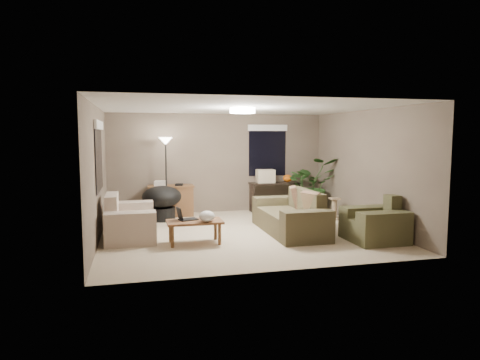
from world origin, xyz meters
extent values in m
plane|color=#BDA98D|center=(0.00, 0.00, 0.00)|extent=(5.50, 5.50, 0.00)
plane|color=white|center=(0.00, 0.00, 2.50)|extent=(5.50, 5.50, 0.00)
plane|color=#6F6152|center=(0.00, 2.50, 1.25)|extent=(5.50, 0.00, 5.50)
plane|color=#6F6152|center=(0.00, -2.50, 1.25)|extent=(5.50, 0.00, 5.50)
plane|color=#6F6152|center=(-2.75, 0.00, 1.25)|extent=(0.00, 5.00, 5.00)
plane|color=#6F6152|center=(2.75, 0.00, 1.25)|extent=(0.00, 5.00, 5.00)
cube|color=brown|center=(0.93, -0.19, 0.21)|extent=(0.95, 1.48, 0.42)
cube|color=#4C452D|center=(1.30, -0.19, 0.64)|extent=(0.22, 1.48, 0.43)
cube|color=#453F29|center=(0.93, -1.11, 0.30)|extent=(0.95, 0.36, 0.60)
cube|color=#4A442C|center=(0.93, 0.73, 0.30)|extent=(0.95, 0.36, 0.60)
cube|color=#8C7251|center=(1.23, -0.64, 0.65)|extent=(0.37, 0.50, 0.47)
cube|color=#8C7251|center=(1.23, 0.26, 0.65)|extent=(0.37, 0.50, 0.47)
cube|color=beige|center=(-2.18, 0.13, 0.21)|extent=(0.90, 0.88, 0.42)
cube|color=beige|center=(-2.52, 0.13, 0.64)|extent=(0.22, 0.88, 0.43)
cube|color=beige|center=(-2.18, -0.49, 0.30)|extent=(0.90, 0.36, 0.60)
cube|color=beige|center=(-2.18, 0.75, 0.30)|extent=(0.90, 0.36, 0.60)
cube|color=#49482C|center=(2.21, -1.24, 0.21)|extent=(0.95, 0.28, 0.42)
cube|color=#47462B|center=(2.58, -1.24, 0.64)|extent=(0.22, 0.28, 0.43)
cube|color=brown|center=(2.21, -1.56, 0.30)|extent=(0.95, 0.36, 0.60)
cube|color=#49472B|center=(2.21, -0.92, 0.30)|extent=(0.95, 0.36, 0.60)
cube|color=brown|center=(-1.05, -0.62, 0.40)|extent=(1.00, 0.55, 0.04)
cylinder|color=brown|center=(-1.47, -0.82, 0.19)|extent=(0.06, 0.06, 0.38)
cylinder|color=brown|center=(-0.63, -0.82, 0.19)|extent=(0.06, 0.06, 0.38)
cylinder|color=brown|center=(-1.47, -0.42, 0.19)|extent=(0.06, 0.06, 0.38)
cylinder|color=brown|center=(-0.63, -0.42, 0.19)|extent=(0.06, 0.06, 0.38)
cube|color=black|center=(-1.15, -0.52, 0.43)|extent=(0.38, 0.31, 0.02)
cube|color=black|center=(-1.31, -0.52, 0.55)|extent=(0.12, 0.24, 0.22)
ellipsoid|color=white|center=(-0.85, -0.77, 0.52)|extent=(0.35, 0.34, 0.20)
cube|color=brown|center=(-1.25, 2.15, 0.35)|extent=(1.05, 0.45, 0.71)
cube|color=brown|center=(-1.25, 2.15, 0.73)|extent=(1.10, 0.50, 0.04)
cube|color=silver|center=(-1.50, 2.15, 0.81)|extent=(0.29, 0.25, 0.12)
cube|color=black|center=(-1.05, 2.10, 0.77)|extent=(0.22, 0.25, 0.04)
cube|color=black|center=(1.41, 2.20, 0.73)|extent=(1.30, 0.40, 0.04)
cube|color=black|center=(0.81, 2.20, 0.35)|extent=(0.05, 0.38, 0.71)
cube|color=black|center=(2.01, 2.20, 0.35)|extent=(0.05, 0.38, 0.71)
cube|color=black|center=(1.41, 2.20, 0.15)|extent=(1.25, 0.36, 0.03)
ellipsoid|color=orange|center=(1.76, 2.20, 0.85)|extent=(0.30, 0.30, 0.19)
cube|color=beige|center=(1.16, 2.20, 0.92)|extent=(0.47, 0.36, 0.33)
cylinder|color=black|center=(-1.49, 1.69, 0.15)|extent=(0.60, 0.60, 0.30)
ellipsoid|color=black|center=(-1.49, 1.69, 0.55)|extent=(1.07, 1.07, 0.50)
cylinder|color=black|center=(-1.36, 2.01, 0.01)|extent=(0.28, 0.28, 0.02)
cylinder|color=black|center=(-1.36, 2.01, 0.90)|extent=(0.04, 0.04, 1.78)
cone|color=white|center=(-1.36, 2.01, 1.82)|extent=(0.32, 0.32, 0.18)
cylinder|color=white|center=(0.00, 0.00, 2.44)|extent=(0.50, 0.50, 0.10)
imported|color=#2D5923|center=(2.24, 1.81, 0.55)|extent=(1.26, 1.41, 1.10)
cube|color=tan|center=(2.44, 0.86, 0.01)|extent=(0.32, 0.32, 0.03)
cylinder|color=tan|center=(2.44, 0.86, 0.25)|extent=(0.12, 0.12, 0.44)
cube|color=tan|center=(2.44, 0.86, 0.48)|extent=(0.22, 0.22, 0.03)
cube|color=black|center=(-2.73, 0.30, 1.55)|extent=(0.01, 1.50, 1.30)
cube|color=white|center=(-2.71, 0.30, 2.15)|extent=(0.05, 1.56, 0.16)
cube|color=black|center=(1.30, 2.48, 1.55)|extent=(1.00, 0.01, 1.30)
cube|color=white|center=(1.30, 2.46, 2.15)|extent=(1.06, 0.05, 0.16)
camera|label=1|loc=(-2.07, -8.21, 1.96)|focal=32.00mm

